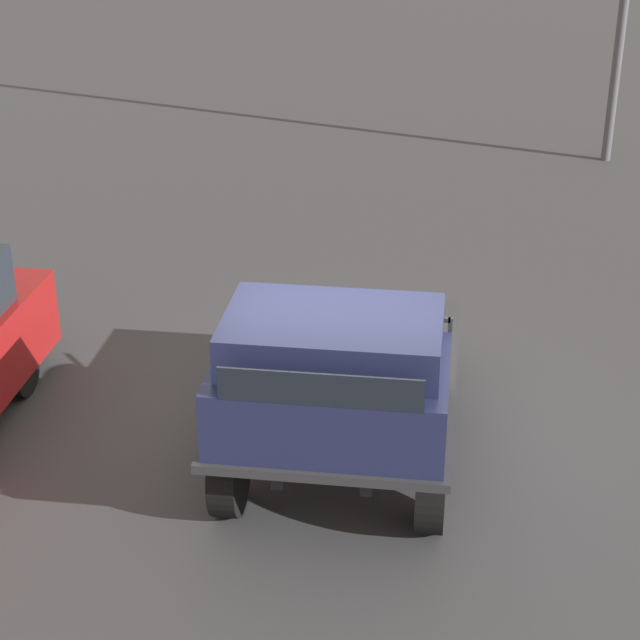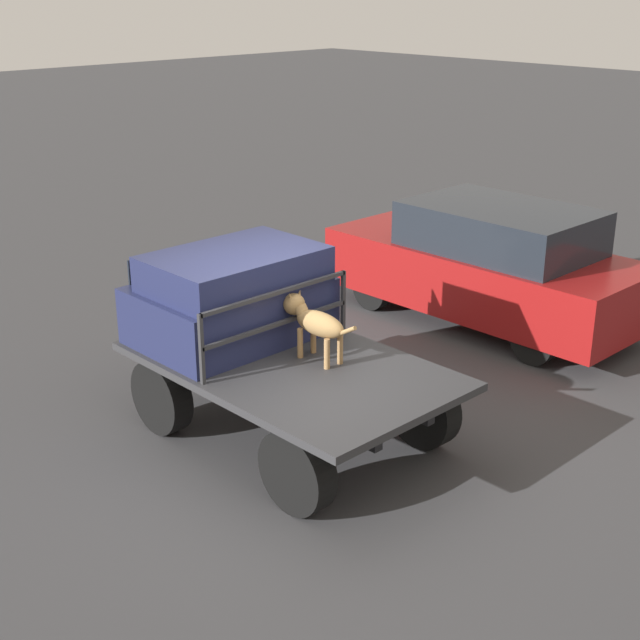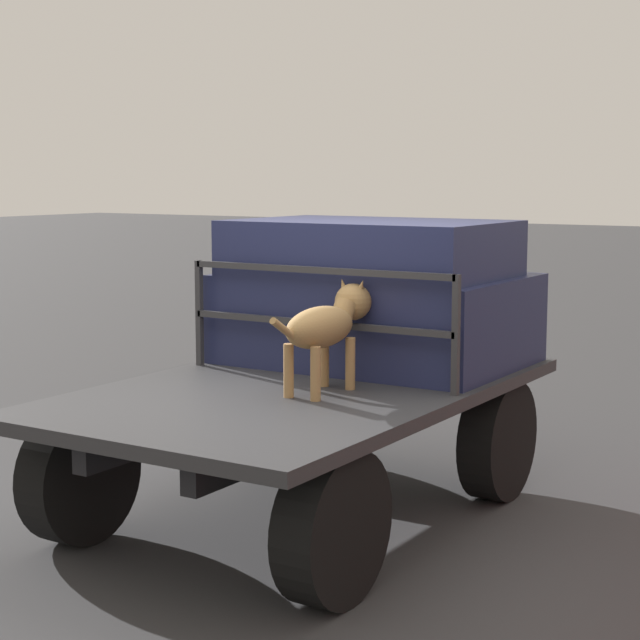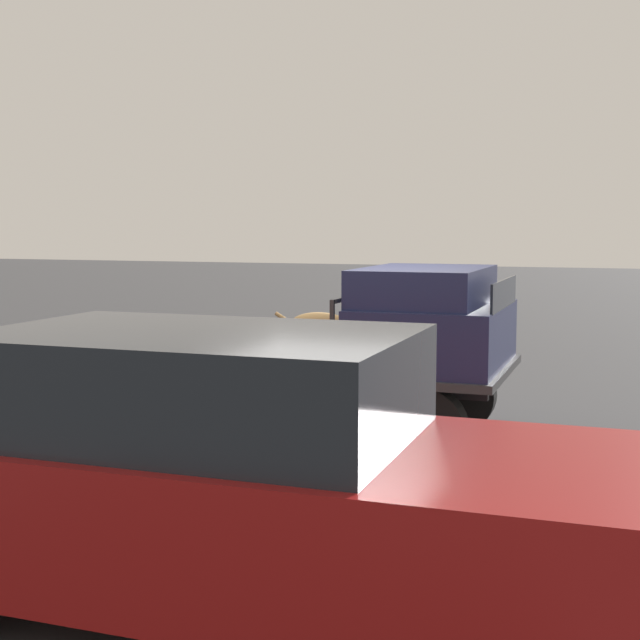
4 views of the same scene
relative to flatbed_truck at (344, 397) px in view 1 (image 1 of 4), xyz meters
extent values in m
plane|color=#38383A|center=(0.00, 0.00, -0.61)|extent=(80.00, 80.00, 0.00)
cylinder|color=black|center=(1.05, 0.87, -0.21)|extent=(0.80, 0.24, 0.80)
cylinder|color=black|center=(1.05, -0.87, -0.21)|extent=(0.80, 0.24, 0.80)
cylinder|color=black|center=(-1.05, 0.87, -0.21)|extent=(0.80, 0.24, 0.80)
cylinder|color=black|center=(-1.05, -0.87, -0.21)|extent=(0.80, 0.24, 0.80)
cube|color=black|center=(0.00, 0.36, 0.08)|extent=(3.13, 0.10, 0.18)
cube|color=black|center=(0.00, -0.36, 0.08)|extent=(3.13, 0.10, 0.18)
cube|color=#2D2D30|center=(0.00, 0.00, 0.21)|extent=(3.40, 2.06, 0.08)
cube|color=#1E2347|center=(0.95, 0.00, 0.56)|extent=(1.39, 1.94, 0.61)
cube|color=#1E2347|center=(0.85, 0.00, 1.05)|extent=(1.18, 1.79, 0.37)
cube|color=black|center=(1.64, 0.00, 0.99)|extent=(0.02, 1.59, 0.28)
cube|color=#2D2D30|center=(0.19, 0.95, 0.61)|extent=(0.04, 0.04, 0.71)
cube|color=#2D2D30|center=(0.19, -0.95, 0.61)|extent=(0.04, 0.04, 0.71)
cube|color=#2D2D30|center=(0.19, 0.00, 0.95)|extent=(0.04, 1.90, 0.04)
cube|color=#2D2D30|center=(0.19, 0.00, 0.61)|extent=(0.04, 1.90, 0.04)
cylinder|color=#9E7547|center=(0.01, -0.15, 0.41)|extent=(0.06, 0.06, 0.32)
cylinder|color=#9E7547|center=(0.01, -0.34, 0.41)|extent=(0.06, 0.06, 0.32)
cylinder|color=#9E7547|center=(-0.38, -0.15, 0.41)|extent=(0.06, 0.06, 0.32)
cylinder|color=#9E7547|center=(-0.38, -0.34, 0.41)|extent=(0.06, 0.06, 0.32)
ellipsoid|color=olive|center=(-0.18, -0.25, 0.65)|extent=(0.63, 0.25, 0.25)
sphere|color=#9E7547|center=(-0.01, -0.25, 0.61)|extent=(0.11, 0.11, 0.11)
cylinder|color=olive|center=(0.09, -0.25, 0.72)|extent=(0.17, 0.14, 0.17)
sphere|color=olive|center=(0.20, -0.25, 0.76)|extent=(0.23, 0.23, 0.23)
cone|color=#9E7547|center=(0.30, -0.25, 0.74)|extent=(0.13, 0.13, 0.13)
cone|color=olive|center=(0.19, -0.18, 0.86)|extent=(0.06, 0.08, 0.10)
cone|color=olive|center=(0.19, -0.31, 0.86)|extent=(0.06, 0.08, 0.10)
cylinder|color=olive|center=(-0.55, -0.25, 0.67)|extent=(0.27, 0.04, 0.18)
cylinder|color=black|center=(-0.67, -3.48, -0.31)|extent=(0.60, 0.20, 0.60)
camera|label=1|loc=(8.64, 0.95, 4.99)|focal=60.00mm
camera|label=2|loc=(-6.18, 5.51, 3.88)|focal=50.00mm
camera|label=3|loc=(-5.46, -3.56, 1.54)|focal=60.00mm
camera|label=4|loc=(2.84, -8.78, 1.67)|focal=50.00mm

